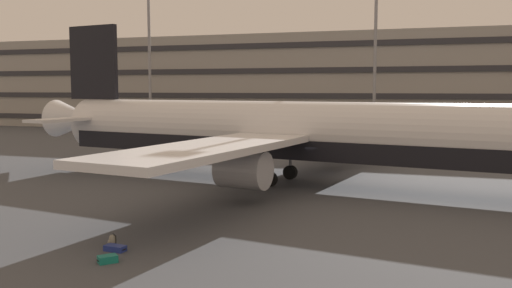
{
  "coord_description": "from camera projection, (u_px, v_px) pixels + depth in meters",
  "views": [
    {
      "loc": [
        5.81,
        -31.56,
        5.82
      ],
      "look_at": [
        -2.93,
        -4.98,
        3.0
      ],
      "focal_mm": 38.69,
      "sensor_mm": 36.0,
      "label": 1
    }
  ],
  "objects": [
    {
      "name": "ground_plane",
      "position": [
        330.0,
        188.0,
        32.22
      ],
      "size": [
        600.0,
        600.0,
        0.0
      ],
      "primitive_type": "plane",
      "color": "#424449"
    },
    {
      "name": "backpack_upright",
      "position": [
        112.0,
        240.0,
        20.41
      ],
      "size": [
        0.4,
        0.39,
        0.49
      ],
      "color": "gray",
      "rests_on": "ground_plane"
    },
    {
      "name": "light_mast_left",
      "position": [
        376.0,
        29.0,
        61.41
      ],
      "size": [
        1.8,
        0.5,
        21.57
      ],
      "color": "gray",
      "rests_on": "ground_plane"
    },
    {
      "name": "light_mast_far_left",
      "position": [
        149.0,
        40.0,
        70.29
      ],
      "size": [
        1.8,
        0.5,
        20.71
      ],
      "color": "gray",
      "rests_on": "ground_plane"
    },
    {
      "name": "airliner",
      "position": [
        295.0,
        134.0,
        33.41
      ],
      "size": [
        39.92,
        32.53,
        10.38
      ],
      "color": "silver",
      "rests_on": "ground_plane"
    },
    {
      "name": "terminal_structure",
      "position": [
        394.0,
        83.0,
        75.67
      ],
      "size": [
        131.45,
        17.26,
        13.04
      ],
      "color": "gray",
      "rests_on": "ground_plane"
    },
    {
      "name": "suitcase_black",
      "position": [
        108.0,
        259.0,
        18.47
      ],
      "size": [
        0.71,
        0.73,
        0.25
      ],
      "color": "#147266",
      "rests_on": "ground_plane"
    },
    {
      "name": "suitcase_teal",
      "position": [
        115.0,
        248.0,
        19.8
      ],
      "size": [
        0.83,
        0.46,
        0.21
      ],
      "color": "navy",
      "rests_on": "ground_plane"
    }
  ]
}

